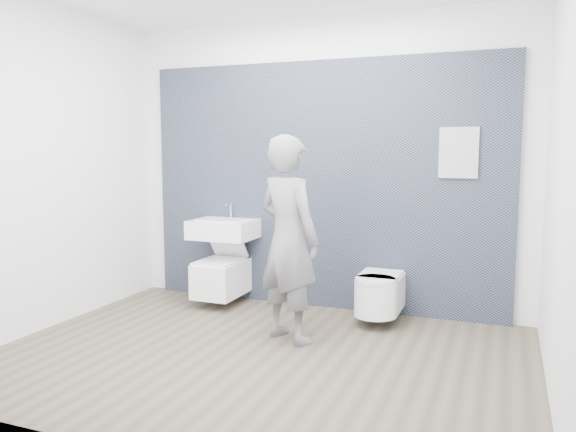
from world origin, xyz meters
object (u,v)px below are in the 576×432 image
at_px(toilet_square, 221,276).
at_px(visitor, 289,239).
at_px(washbasin, 223,229).
at_px(toilet_rounded, 378,294).

bearing_deg(toilet_square, visitor, -35.88).
bearing_deg(visitor, washbasin, -13.06).
distance_m(washbasin, visitor, 1.29).
relative_size(washbasin, visitor, 0.37).
distance_m(toilet_rounded, visitor, 1.08).
distance_m(washbasin, toilet_rounded, 1.68).
xyz_separation_m(toilet_square, visitor, (1.01, -0.73, 0.54)).
height_order(toilet_rounded, visitor, visitor).
bearing_deg(toilet_rounded, washbasin, 176.93).
height_order(washbasin, visitor, visitor).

